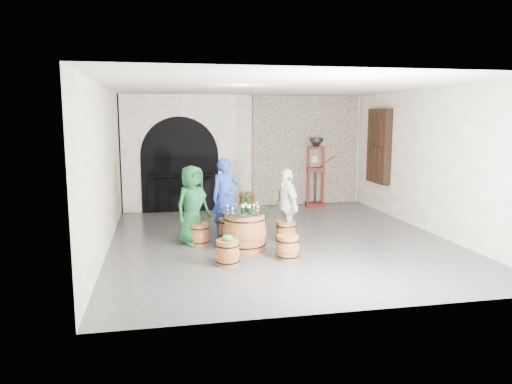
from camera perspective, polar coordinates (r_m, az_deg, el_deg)
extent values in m
plane|color=#2C2C2E|center=(10.44, 2.64, -5.52)|extent=(8.00, 8.00, 0.00)
plane|color=white|center=(14.06, -1.27, 4.82)|extent=(8.00, 0.00, 8.00)
plane|color=white|center=(6.39, 11.43, -0.26)|extent=(8.00, 0.00, 8.00)
plane|color=white|center=(9.92, -17.34, 2.72)|extent=(0.00, 8.00, 8.00)
plane|color=white|center=(11.52, 19.87, 3.40)|extent=(0.00, 8.00, 8.00)
plane|color=beige|center=(10.13, 2.77, 12.29)|extent=(8.00, 8.00, 0.00)
cube|color=#9E947E|center=(14.43, 5.86, 4.88)|extent=(3.20, 0.12, 3.18)
cube|color=white|center=(13.61, -9.00, 4.58)|extent=(3.10, 0.50, 3.18)
cube|color=black|center=(13.43, -8.87, 0.98)|extent=(2.10, 0.03, 1.55)
cylinder|color=black|center=(13.35, -8.95, 4.28)|extent=(2.10, 0.03, 2.10)
cylinder|color=black|center=(13.34, -8.88, 1.82)|extent=(1.79, 0.04, 0.04)
cylinder|color=black|center=(13.40, -12.64, -0.37)|extent=(0.02, 0.02, 0.98)
cylinder|color=black|center=(13.40, -11.37, -0.34)|extent=(0.02, 0.02, 0.98)
cylinder|color=black|center=(13.40, -10.10, -0.30)|extent=(0.02, 0.02, 0.98)
cylinder|color=black|center=(13.41, -8.83, -0.26)|extent=(0.02, 0.02, 0.98)
cylinder|color=black|center=(13.43, -7.56, -0.22)|extent=(0.02, 0.02, 0.98)
cylinder|color=black|center=(13.45, -6.30, -0.18)|extent=(0.02, 0.02, 0.98)
cylinder|color=black|center=(13.48, -5.04, -0.14)|extent=(0.02, 0.02, 0.98)
cube|color=black|center=(13.56, 14.27, 5.25)|extent=(0.20, 1.10, 2.00)
cube|color=black|center=(13.54, 14.08, 5.25)|extent=(0.06, 0.88, 1.76)
cube|color=black|center=(13.56, 14.19, 5.25)|extent=(0.22, 0.92, 0.06)
cube|color=black|center=(13.29, 14.73, 5.16)|extent=(0.22, 0.06, 1.80)
cube|color=black|center=(13.56, 14.19, 5.25)|extent=(0.22, 0.06, 1.80)
cube|color=black|center=(13.82, 13.67, 5.33)|extent=(0.22, 0.06, 1.80)
cylinder|color=brown|center=(9.52, -1.33, -4.61)|extent=(0.79, 0.79, 0.75)
cylinder|color=brown|center=(9.52, -1.33, -4.61)|extent=(0.85, 0.85, 0.16)
torus|color=black|center=(9.59, -1.32, -6.09)|extent=(0.85, 0.85, 0.02)
torus|color=black|center=(9.47, -1.34, -3.11)|extent=(0.85, 0.85, 0.02)
cylinder|color=brown|center=(9.44, -1.34, -2.34)|extent=(0.81, 0.81, 0.02)
cylinder|color=black|center=(9.44, -1.34, -2.19)|extent=(1.03, 1.03, 0.01)
cylinder|color=brown|center=(10.00, -6.74, -4.97)|extent=(0.40, 0.40, 0.42)
cylinder|color=brown|center=(10.00, -6.74, -4.97)|extent=(0.43, 0.43, 0.09)
torus|color=black|center=(10.04, -6.72, -5.77)|extent=(0.44, 0.44, 0.02)
torus|color=black|center=(9.97, -6.75, -4.17)|extent=(0.44, 0.44, 0.02)
cylinder|color=brown|center=(9.95, -6.76, -3.73)|extent=(0.41, 0.41, 0.02)
cylinder|color=brown|center=(10.50, -3.28, -4.25)|extent=(0.40, 0.40, 0.42)
cylinder|color=brown|center=(10.50, -3.28, -4.25)|extent=(0.43, 0.43, 0.09)
torus|color=black|center=(10.53, -3.28, -5.02)|extent=(0.44, 0.44, 0.02)
torus|color=black|center=(10.47, -3.29, -3.49)|extent=(0.44, 0.44, 0.02)
cylinder|color=brown|center=(10.45, -3.29, -3.07)|extent=(0.41, 0.41, 0.02)
cylinder|color=brown|center=(10.14, 3.55, -4.73)|extent=(0.40, 0.40, 0.42)
cylinder|color=brown|center=(10.14, 3.55, -4.73)|extent=(0.43, 0.43, 0.09)
torus|color=black|center=(10.17, 3.54, -5.52)|extent=(0.44, 0.44, 0.02)
torus|color=black|center=(10.10, 3.56, -3.94)|extent=(0.44, 0.44, 0.02)
cylinder|color=brown|center=(10.09, 3.56, -3.51)|extent=(0.41, 0.41, 0.02)
cylinder|color=brown|center=(8.97, 3.76, -6.55)|extent=(0.40, 0.40, 0.42)
cylinder|color=brown|center=(8.97, 3.76, -6.55)|extent=(0.43, 0.43, 0.09)
torus|color=black|center=(9.01, 3.75, -7.43)|extent=(0.44, 0.44, 0.02)
torus|color=black|center=(8.93, 3.77, -5.66)|extent=(0.44, 0.44, 0.02)
cylinder|color=brown|center=(8.91, 3.77, -5.17)|extent=(0.41, 0.41, 0.02)
cylinder|color=brown|center=(8.63, -3.36, -7.17)|extent=(0.40, 0.40, 0.42)
cylinder|color=brown|center=(8.63, -3.36, -7.17)|extent=(0.43, 0.43, 0.09)
torus|color=black|center=(8.67, -3.35, -8.09)|extent=(0.44, 0.44, 0.02)
torus|color=black|center=(8.59, -3.37, -6.25)|extent=(0.44, 0.44, 0.02)
cylinder|color=brown|center=(8.57, -3.37, -5.75)|extent=(0.41, 0.41, 0.02)
ellipsoid|color=#0D9541|center=(8.55, -3.38, -5.41)|extent=(0.19, 0.19, 0.10)
cylinder|color=#0D9541|center=(8.55, -2.81, -5.70)|extent=(0.12, 0.12, 0.01)
imported|color=#134422|center=(9.94, -7.47, -1.54)|extent=(0.94, 0.88, 1.62)
imported|color=#1B3599|center=(10.52, -3.58, -0.66)|extent=(0.68, 0.49, 1.71)
imported|color=silver|center=(10.02, 3.60, -1.62)|extent=(0.54, 0.96, 1.54)
cylinder|color=black|center=(9.36, -1.53, -1.54)|extent=(0.07, 0.07, 0.22)
cylinder|color=white|center=(9.36, -1.53, -1.60)|extent=(0.08, 0.08, 0.06)
cone|color=black|center=(9.34, -1.54, -0.79)|extent=(0.07, 0.07, 0.05)
cylinder|color=black|center=(9.33, -1.54, -0.46)|extent=(0.03, 0.03, 0.07)
cylinder|color=black|center=(9.30, -0.87, -1.61)|extent=(0.07, 0.07, 0.22)
cylinder|color=white|center=(9.30, -0.87, -1.67)|extent=(0.08, 0.08, 0.06)
cone|color=black|center=(9.28, -0.87, -0.85)|extent=(0.07, 0.07, 0.05)
cylinder|color=black|center=(9.27, -0.87, -0.51)|extent=(0.03, 0.03, 0.07)
cylinder|color=black|center=(9.54, -1.08, -1.34)|extent=(0.07, 0.07, 0.22)
cylinder|color=white|center=(9.55, -1.08, -1.40)|extent=(0.08, 0.08, 0.06)
cone|color=black|center=(9.52, -1.08, -0.60)|extent=(0.07, 0.07, 0.05)
cylinder|color=black|center=(9.51, -1.08, -0.27)|extent=(0.03, 0.03, 0.07)
cylinder|color=brown|center=(13.08, -1.11, -1.33)|extent=(0.39, 0.39, 0.55)
cylinder|color=brown|center=(13.08, -1.11, -1.33)|extent=(0.42, 0.42, 0.12)
torus|color=black|center=(13.12, -1.11, -2.14)|extent=(0.43, 0.43, 0.02)
torus|color=black|center=(13.05, -1.12, -0.51)|extent=(0.43, 0.43, 0.02)
cylinder|color=brown|center=(13.04, -1.12, -0.08)|extent=(0.40, 0.40, 0.02)
cube|color=#53110D|center=(14.28, 6.97, -1.45)|extent=(0.61, 0.53, 0.10)
cube|color=#53110D|center=(14.13, 7.05, 2.61)|extent=(0.54, 0.39, 0.13)
cube|color=#53110D|center=(14.08, 7.10, 5.15)|extent=(0.51, 0.21, 0.07)
cylinder|color=black|center=(14.19, 7.02, 0.84)|extent=(0.06, 0.06, 1.05)
cylinder|color=black|center=(14.06, 7.12, 6.13)|extent=(0.40, 0.40, 0.09)
cone|color=black|center=(14.07, 7.11, 5.62)|extent=(0.40, 0.40, 0.21)
cube|color=#53110D|center=(14.12, 6.19, 1.89)|extent=(0.08, 0.08, 1.68)
cube|color=#53110D|center=(14.18, 7.87, 1.89)|extent=(0.08, 0.08, 1.68)
cylinder|color=#53110D|center=(14.12, 8.36, 3.56)|extent=(0.45, 0.11, 0.33)
cube|color=silver|center=(14.45, 6.88, 3.87)|extent=(0.18, 0.10, 0.22)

